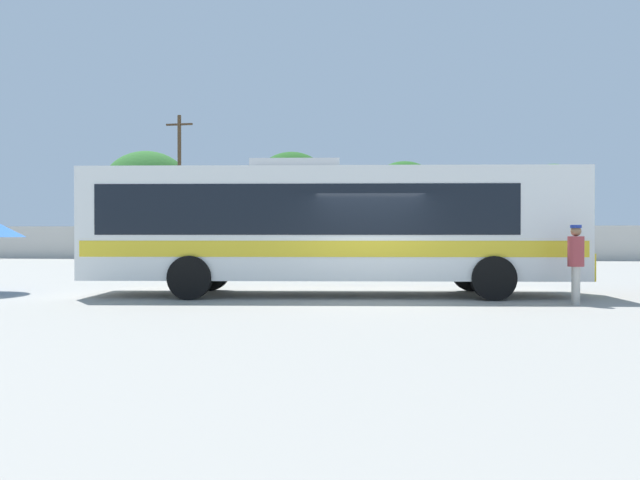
# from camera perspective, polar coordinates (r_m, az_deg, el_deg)

# --- Properties ---
(ground_plane) EXTENTS (300.00, 300.00, 0.00)m
(ground_plane) POSITION_cam_1_polar(r_m,az_deg,el_deg) (24.84, 5.19, -3.04)
(ground_plane) COLOR gray
(perimeter_wall) EXTENTS (80.00, 0.30, 2.06)m
(perimeter_wall) POSITION_cam_1_polar(r_m,az_deg,el_deg) (38.51, 5.50, -0.25)
(perimeter_wall) COLOR beige
(perimeter_wall) RESTS_ON ground_plane
(coach_bus_white_yellow) EXTENTS (12.37, 3.50, 3.40)m
(coach_bus_white_yellow) POSITION_cam_1_polar(r_m,az_deg,el_deg) (16.03, 0.60, 1.51)
(coach_bus_white_yellow) COLOR white
(coach_bus_white_yellow) RESTS_ON ground_plane
(attendant_by_bus_door) EXTENTS (0.39, 0.39, 1.75)m
(attendant_by_bus_door) POSITION_cam_1_polar(r_m,az_deg,el_deg) (14.94, 22.07, -1.62)
(attendant_by_bus_door) COLOR #B7B2A8
(attendant_by_bus_door) RESTS_ON ground_plane
(parked_car_leftmost_grey) EXTENTS (4.55, 2.15, 1.45)m
(parked_car_leftmost_grey) POSITION_cam_1_polar(r_m,az_deg,el_deg) (35.80, -11.89, -0.72)
(parked_car_leftmost_grey) COLOR slate
(parked_car_leftmost_grey) RESTS_ON ground_plane
(parked_car_second_black) EXTENTS (4.27, 2.19, 1.41)m
(parked_car_second_black) POSITION_cam_1_polar(r_m,az_deg,el_deg) (34.64, -2.50, -0.79)
(parked_car_second_black) COLOR black
(parked_car_second_black) RESTS_ON ground_plane
(parked_car_third_grey) EXTENTS (4.17, 2.12, 1.46)m
(parked_car_third_grey) POSITION_cam_1_polar(r_m,az_deg,el_deg) (34.68, 7.41, -0.75)
(parked_car_third_grey) COLOR slate
(parked_car_third_grey) RESTS_ON ground_plane
(utility_pole_near) EXTENTS (1.80, 0.25, 9.32)m
(utility_pole_near) POSITION_cam_1_polar(r_m,az_deg,el_deg) (42.42, -12.56, 4.97)
(utility_pole_near) COLOR #4C3823
(utility_pole_near) RESTS_ON ground_plane
(roadside_tree_left) EXTENTS (5.95, 5.95, 7.25)m
(roadside_tree_left) POSITION_cam_1_polar(r_m,az_deg,el_deg) (45.10, -15.31, 4.53)
(roadside_tree_left) COLOR brown
(roadside_tree_left) RESTS_ON ground_plane
(roadside_tree_midleft) EXTENTS (5.29, 5.29, 7.42)m
(roadside_tree_midleft) POSITION_cam_1_polar(r_m,az_deg,el_deg) (45.32, -2.57, 5.10)
(roadside_tree_midleft) COLOR brown
(roadside_tree_midleft) RESTS_ON ground_plane
(roadside_tree_midright) EXTENTS (4.85, 4.85, 6.74)m
(roadside_tree_midright) POSITION_cam_1_polar(r_m,az_deg,el_deg) (45.50, 7.60, 4.45)
(roadside_tree_midright) COLOR brown
(roadside_tree_midright) RESTS_ON ground_plane
(roadside_tree_right) EXTENTS (3.67, 3.67, 6.27)m
(roadside_tree_right) POSITION_cam_1_polar(r_m,az_deg,el_deg) (45.25, 20.23, 4.47)
(roadside_tree_right) COLOR brown
(roadside_tree_right) RESTS_ON ground_plane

